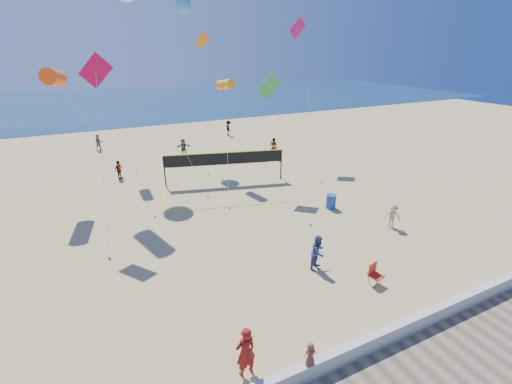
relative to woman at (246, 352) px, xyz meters
name	(u,v)px	position (x,y,z in m)	size (l,w,h in m)	color
ground	(308,299)	(3.65, 2.04, -0.91)	(120.00, 120.00, 0.00)	tan
ocean	(128,101)	(3.65, 64.04, -0.90)	(140.00, 50.00, 0.03)	#102A4E
seawall	(359,348)	(3.65, -0.96, -0.61)	(32.00, 0.30, 0.60)	silver
woman	(246,352)	(0.00, 0.00, 0.00)	(0.66, 0.44, 1.82)	maroon
toddler	(310,354)	(1.68, -0.98, 0.09)	(0.39, 0.25, 0.80)	brown
bystander_a	(318,252)	(5.26, 3.71, -0.07)	(0.81, 0.63, 1.67)	navy
bystander_b	(392,216)	(11.33, 5.16, -0.21)	(0.91, 0.52, 1.41)	tan
far_person_0	(119,170)	(-1.84, 20.05, -0.18)	(0.85, 0.36, 1.46)	gray
far_person_1	(183,147)	(4.32, 24.36, -0.15)	(1.41, 0.45, 1.52)	gray
far_person_2	(274,148)	(11.61, 19.84, 0.03)	(0.69, 0.45, 1.88)	gray
far_person_3	(99,143)	(-2.85, 29.46, -0.13)	(0.76, 0.59, 1.56)	gray
far_person_4	(229,128)	(11.05, 29.87, -0.07)	(1.09, 0.63, 1.69)	gray
camp_chair	(374,273)	(6.79, 1.71, -0.37)	(0.62, 0.73, 1.07)	red
trash_barrel	(331,201)	(9.77, 8.68, -0.45)	(0.61, 0.61, 0.91)	#164192
volleyball_net	(224,162)	(5.27, 15.78, 0.72)	(10.82, 10.71, 2.38)	black
kite_0	(54,78)	(-4.72, 17.60, 6.87)	(4.86, 6.67, 8.43)	#FF530D
kite_2	(225,85)	(6.11, 17.29, 6.04)	(2.81, 6.85, 7.42)	orange
kite_3	(96,79)	(-2.51, 12.68, 7.08)	(1.81, 4.72, 9.27)	#BA073D
kite_4	(271,92)	(8.08, 13.83, 5.78)	(1.77, 7.12, 7.91)	green
kite_5	(298,36)	(13.76, 19.84, 9.46)	(3.05, 7.99, 11.88)	#BC166A
kite_7	(183,5)	(5.34, 24.54, 11.80)	(1.59, 9.11, 13.40)	#3493CB
kite_9	(207,47)	(8.44, 28.46, 8.58)	(4.27, 8.60, 10.97)	orange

